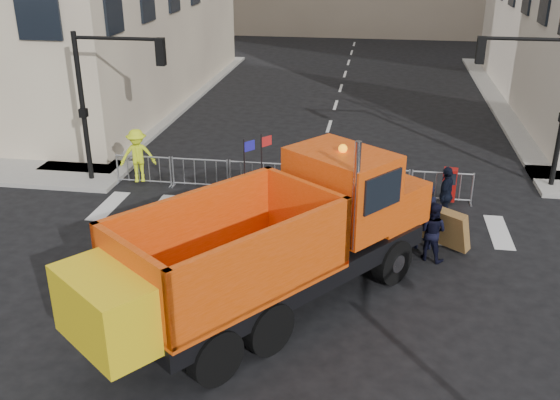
% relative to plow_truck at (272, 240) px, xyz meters
% --- Properties ---
extents(ground, '(120.00, 120.00, 0.00)m').
position_rel_plow_truck_xyz_m(ground, '(0.03, -0.23, -1.87)').
color(ground, black).
rests_on(ground, ground).
extents(sidewalk_back, '(64.00, 5.00, 0.15)m').
position_rel_plow_truck_xyz_m(sidewalk_back, '(0.03, 8.27, -1.79)').
color(sidewalk_back, gray).
rests_on(sidewalk_back, ground).
extents(traffic_light_left, '(0.18, 0.18, 5.40)m').
position_rel_plow_truck_xyz_m(traffic_light_left, '(-7.97, 7.27, 0.83)').
color(traffic_light_left, black).
rests_on(traffic_light_left, ground).
extents(crowd_barriers, '(12.60, 0.60, 1.10)m').
position_rel_plow_truck_xyz_m(crowd_barriers, '(-0.72, 7.37, -1.32)').
color(crowd_barriers, '#9EA0A5').
rests_on(crowd_barriers, ground).
extents(plow_truck, '(8.92, 10.31, 4.20)m').
position_rel_plow_truck_xyz_m(plow_truck, '(0.00, 0.00, 0.00)').
color(plow_truck, black).
rests_on(plow_truck, ground).
extents(cop_a, '(0.80, 0.58, 2.03)m').
position_rel_plow_truck_xyz_m(cop_a, '(3.74, 3.83, -0.85)').
color(cop_a, black).
rests_on(cop_a, ground).
extents(cop_b, '(1.03, 0.93, 1.72)m').
position_rel_plow_truck_xyz_m(cop_b, '(3.91, 3.19, -1.01)').
color(cop_b, black).
rests_on(cop_b, ground).
extents(cop_c, '(0.77, 1.18, 1.86)m').
position_rel_plow_truck_xyz_m(cop_c, '(4.49, 5.73, -0.94)').
color(cop_c, black).
rests_on(cop_c, ground).
extents(worker, '(1.42, 1.09, 1.94)m').
position_rel_plow_truck_xyz_m(worker, '(-6.11, 7.24, -0.75)').
color(worker, '#DAF21C').
rests_on(worker, sidewalk_back).
extents(newspaper_box, '(0.50, 0.46, 1.10)m').
position_rel_plow_truck_xyz_m(newspaper_box, '(4.75, 7.23, -1.17)').
color(newspaper_box, maroon).
rests_on(newspaper_box, sidewalk_back).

